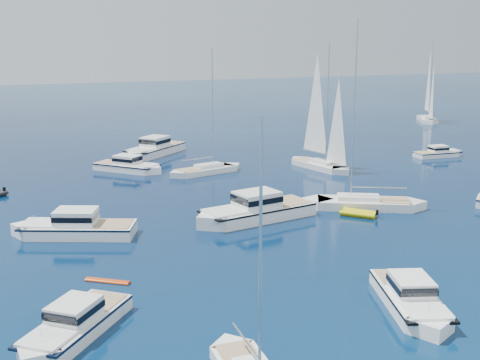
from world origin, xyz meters
The scene contains 14 objects.
ground centered at (0.00, 0.00, 0.00)m, with size 400.00×400.00×0.00m, color navy.
motor_cruiser_near centered at (-3.17, 1.83, 0.00)m, with size 2.83×9.24×2.43m, color white, non-canonical shape.
motor_cruiser_left centered at (-21.86, 6.14, 0.00)m, with size 2.75×8.99×2.36m, color silver, non-canonical shape.
motor_cruiser_centre centered at (-4.10, 22.06, 0.00)m, with size 3.70×12.09×3.17m, color silver, non-canonical shape.
motor_cruiser_far_r centered at (30.80, 39.27, 0.00)m, with size 2.27×7.43×1.95m, color white, non-canonical shape.
motor_cruiser_far_l centered at (-19.29, 23.53, 0.00)m, with size 3.27×10.68×2.80m, color white, non-canonical shape.
motor_cruiser_distant centered at (-3.94, 55.64, 0.00)m, with size 3.65×11.92×3.13m, color white, non-canonical shape.
motor_cruiser_horizon centered at (-9.59, 46.30, 0.00)m, with size 2.89×9.44×2.48m, color white, non-canonical shape.
sailboat_mid_r centered at (6.84, 21.57, 0.00)m, with size 3.14×12.09×17.78m, color silver, non-canonical shape.
sailboat_centre centered at (-1.50, 41.66, 0.00)m, with size 2.64×10.16×14.94m, color silver, non-canonical shape.
sailboat_sails_r centered at (12.22, 38.88, 0.00)m, with size 2.75×10.58×15.55m, color silver, non-canonical shape.
sailboat_sails_far centered at (53.30, 68.94, 0.00)m, with size 2.74×10.55×15.50m, color silver, non-canonical shape.
tender_yellow centered at (4.92, 19.46, 0.00)m, with size 1.85×3.30×0.95m, color #CABE0B, non-canonical shape.
kayak_orange centered at (-18.73, 12.86, 0.00)m, with size 0.56×3.04×0.30m, color #C23809, non-canonical shape.
Camera 1 is at (-25.49, -25.11, 15.43)m, focal length 46.20 mm.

